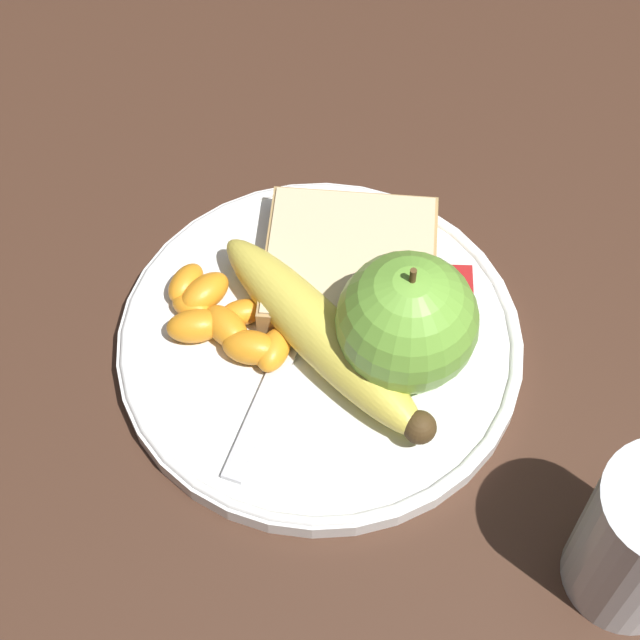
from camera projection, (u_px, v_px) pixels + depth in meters
ground_plane at (320, 349)px, 0.64m from camera, size 3.00×3.00×0.00m
plate at (320, 342)px, 0.64m from camera, size 0.24×0.24×0.01m
apple at (407, 322)px, 0.59m from camera, size 0.08×0.08×0.09m
banana at (328, 336)px, 0.61m from camera, size 0.14×0.15×0.03m
bread_slice at (350, 264)px, 0.65m from camera, size 0.11×0.10×0.02m
fork at (295, 333)px, 0.63m from camera, size 0.07×0.17×0.00m
jam_packet at (438, 297)px, 0.64m from camera, size 0.04×0.03×0.02m
orange_segment_0 at (195, 327)px, 0.63m from camera, size 0.04×0.03×0.02m
orange_segment_1 at (251, 348)px, 0.62m from camera, size 0.04×0.02×0.02m
orange_segment_2 at (226, 330)px, 0.62m from camera, size 0.04×0.04×0.02m
orange_segment_3 at (192, 307)px, 0.64m from camera, size 0.03×0.02×0.01m
orange_segment_4 at (283, 285)px, 0.64m from camera, size 0.04×0.03×0.02m
orange_segment_5 at (186, 283)px, 0.64m from camera, size 0.03×0.03×0.02m
orange_segment_6 at (205, 293)px, 0.64m from camera, size 0.04×0.04×0.02m
orange_segment_7 at (242, 312)px, 0.63m from camera, size 0.03×0.02×0.01m
orange_segment_8 at (274, 350)px, 0.62m from camera, size 0.03×0.03×0.02m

